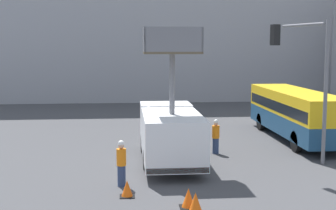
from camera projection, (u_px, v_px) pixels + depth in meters
ground_plane at (174, 161)px, 22.65m from camera, size 120.00×120.00×0.00m
building_backdrop_far at (147, 13)px, 49.95m from camera, size 44.00×10.00×18.12m
utility_truck at (170, 131)px, 22.05m from camera, size 2.60×7.06×6.34m
city_bus at (295, 111)px, 27.70m from camera, size 2.50×10.59×2.91m
traffic_light_pole at (309, 69)px, 21.18m from camera, size 3.03×2.77×6.76m
road_worker_near_truck at (121, 163)px, 18.42m from camera, size 0.38×0.38×1.86m
road_worker_directing at (216, 137)px, 24.09m from camera, size 0.38×0.38×1.80m
traffic_cone_near_truck at (188, 198)px, 16.04m from camera, size 0.60×0.60×0.68m
traffic_cone_mid_road at (127, 189)px, 17.21m from camera, size 0.55×0.55×0.63m
traffic_cone_far_side at (195, 205)px, 15.28m from camera, size 0.68×0.68×0.78m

